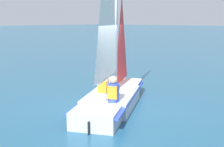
# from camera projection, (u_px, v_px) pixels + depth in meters

# --- Properties ---
(ground_plane) EXTENTS (260.00, 260.00, 0.00)m
(ground_plane) POSITION_uv_depth(u_px,v_px,m) (112.00, 107.00, 8.69)
(ground_plane) COLOR #235675
(sailboat_main) EXTENTS (4.36, 3.22, 5.41)m
(sailboat_main) POSITION_uv_depth(u_px,v_px,m) (112.00, 83.00, 8.53)
(sailboat_main) COLOR #B2BCCC
(sailboat_main) RESTS_ON ground_plane
(sailor_helm) EXTENTS (0.42, 0.41, 1.16)m
(sailor_helm) POSITION_uv_depth(u_px,v_px,m) (104.00, 89.00, 8.28)
(sailor_helm) COLOR black
(sailor_helm) RESTS_ON ground_plane
(sailor_crew) EXTENTS (0.42, 0.41, 1.16)m
(sailor_crew) POSITION_uv_depth(u_px,v_px,m) (114.00, 95.00, 7.65)
(sailor_crew) COLOR black
(sailor_crew) RESTS_ON ground_plane
(buoy_marker) EXTENTS (0.50, 0.50, 1.08)m
(buoy_marker) POSITION_uv_depth(u_px,v_px,m) (115.00, 58.00, 18.32)
(buoy_marker) COLOR green
(buoy_marker) RESTS_ON ground_plane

